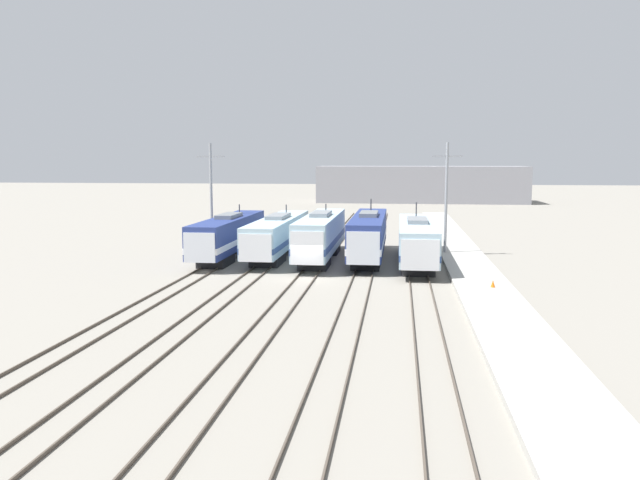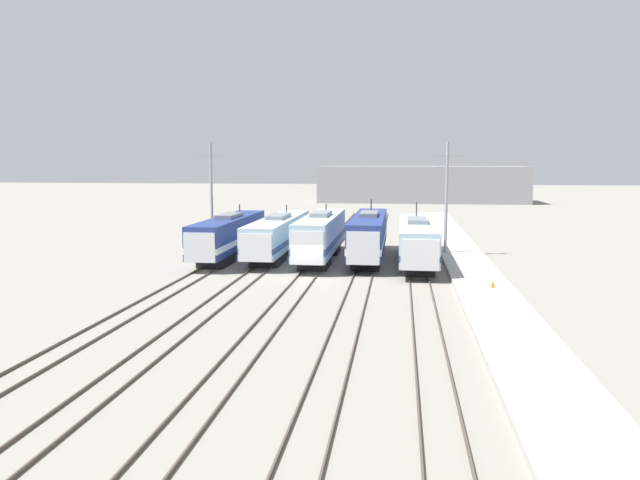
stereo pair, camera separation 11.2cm
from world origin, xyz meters
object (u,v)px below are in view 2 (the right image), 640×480
locomotive_far_right (417,241)px  locomotive_center_left (277,235)px  catenary_tower_right (446,196)px  locomotive_far_left (228,236)px  catenary_tower_left (211,194)px  traffic_cone (493,284)px  locomotive_center (320,236)px  locomotive_center_right (369,236)px

locomotive_far_right → locomotive_center_left: bearing=166.9°
locomotive_far_right → catenary_tower_right: bearing=63.9°
locomotive_far_left → catenary_tower_left: bearing=122.2°
catenary_tower_right → traffic_cone: bearing=-82.9°
locomotive_center → locomotive_far_right: locomotive_far_right is taller
traffic_cone → catenary_tower_right: bearing=97.1°
locomotive_far_left → traffic_cone: locomotive_far_left is taller
locomotive_center_right → locomotive_far_right: bearing=-25.1°
locomotive_far_right → catenary_tower_right: (2.80, 5.71, 3.60)m
locomotive_far_right → traffic_cone: locomotive_far_right is taller
locomotive_far_left → catenary_tower_left: size_ratio=1.64×
locomotive_center_left → traffic_cone: size_ratio=38.68×
locomotive_center → traffic_cone: (13.43, -12.15, -1.65)m
locomotive_center → catenary_tower_right: size_ratio=1.63×
locomotive_center → catenary_tower_left: catenary_tower_left is taller
locomotive_far_left → locomotive_far_right: size_ratio=0.99×
catenary_tower_left → traffic_cone: (24.84, -16.62, -5.07)m
locomotive_center_right → catenary_tower_right: 8.70m
locomotive_center → traffic_cone: bearing=-42.1°
locomotive_center_left → traffic_cone: 22.56m
catenary_tower_right → locomotive_center: bearing=-158.5°
locomotive_center_left → locomotive_center_right: 8.62m
locomotive_far_right → catenary_tower_right: catenary_tower_right is taller
locomotive_far_left → locomotive_center: bearing=0.3°
locomotive_center → locomotive_center_right: (4.28, 0.77, -0.01)m
locomotive_far_left → catenary_tower_right: catenary_tower_right is taller
locomotive_far_left → locomotive_center: size_ratio=1.01×
locomotive_center_right → catenary_tower_left: size_ratio=1.67×
catenary_tower_left → locomotive_center: bearing=-21.4°
locomotive_center_right → traffic_cone: (9.15, -12.92, -1.64)m
locomotive_center_left → locomotive_center: locomotive_center is taller
locomotive_center → locomotive_center_right: 4.35m
locomotive_center_left → catenary_tower_left: (-7.13, 2.73, 3.63)m
locomotive_center_right → catenary_tower_left: (-15.69, 3.70, 3.43)m
catenary_tower_left → traffic_cone: catenary_tower_left is taller
catenary_tower_left → catenary_tower_right: bearing=0.0°
locomotive_center_right → catenary_tower_right: catenary_tower_right is taller
locomotive_far_right → catenary_tower_right: size_ratio=1.67×
locomotive_center → locomotive_far_right: (8.56, -1.24, -0.17)m
locomotive_center_left → locomotive_center_right: (8.56, -0.98, 0.19)m
catenary_tower_left → catenary_tower_right: (22.77, 0.00, 0.00)m
locomotive_far_left → catenary_tower_left: catenary_tower_left is taller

